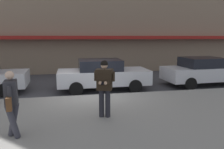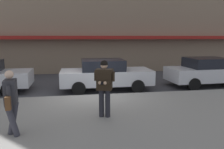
{
  "view_description": "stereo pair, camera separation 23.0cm",
  "coord_description": "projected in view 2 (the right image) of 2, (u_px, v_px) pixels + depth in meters",
  "views": [
    {
      "loc": [
        -0.86,
        -9.49,
        2.65
      ],
      "look_at": [
        0.42,
        -2.93,
        1.49
      ],
      "focal_mm": 35.0,
      "sensor_mm": 36.0,
      "label": 1
    },
    {
      "loc": [
        -0.64,
        -9.53,
        2.65
      ],
      "look_at": [
        0.42,
        -2.93,
        1.49
      ],
      "focal_mm": 35.0,
      "sensor_mm": 36.0,
      "label": 2
    }
  ],
  "objects": [
    {
      "name": "sidewalk",
      "position": [
        129.0,
        116.0,
        7.19
      ],
      "size": [
        32.0,
        5.3,
        0.14
      ],
      "primitive_type": "cube",
      "color": "gray",
      "rests_on": "ground"
    },
    {
      "name": "parked_sedan_far",
      "position": [
        208.0,
        71.0,
        11.86
      ],
      "size": [
        4.57,
        2.08,
        1.54
      ],
      "color": "silver",
      "rests_on": "ground"
    },
    {
      "name": "man_texting_on_phone",
      "position": [
        104.0,
        83.0,
        6.75
      ],
      "size": [
        0.62,
        0.65,
        1.81
      ],
      "color": "#23232B",
      "rests_on": "sidewalk"
    },
    {
      "name": "parked_sedan_mid",
      "position": [
        106.0,
        74.0,
        10.94
      ],
      "size": [
        4.51,
        1.94,
        1.54
      ],
      "color": "silver",
      "rests_on": "ground"
    },
    {
      "name": "pedestrian_with_bag",
      "position": [
        11.0,
        99.0,
        5.46
      ],
      "size": [
        0.37,
        0.72,
        1.7
      ],
      "color": "#33333D",
      "rests_on": "sidewalk"
    },
    {
      "name": "ground_plane",
      "position": [
        92.0,
        96.0,
        9.82
      ],
      "size": [
        80.0,
        80.0,
        0.0
      ],
      "primitive_type": "plane",
      "color": "#3D3D42"
    },
    {
      "name": "curb_paint_line",
      "position": [
        114.0,
        95.0,
        10.03
      ],
      "size": [
        28.0,
        0.12,
        0.01
      ],
      "primitive_type": "cube",
      "color": "silver",
      "rests_on": "ground"
    }
  ]
}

